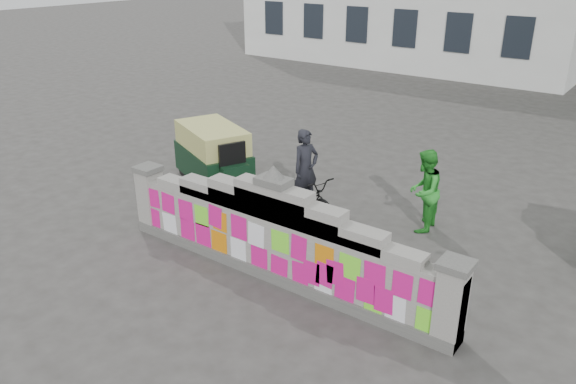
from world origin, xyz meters
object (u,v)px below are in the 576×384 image
at_px(rickshaw_left, 214,154).
at_px(cyclist_bike, 305,196).
at_px(cyclist_rider, 306,180).
at_px(pedestrian, 424,191).

bearing_deg(rickshaw_left, cyclist_bike, 17.96).
bearing_deg(cyclist_rider, pedestrian, -50.24).
distance_m(pedestrian, rickshaw_left, 5.00).
relative_size(pedestrian, rickshaw_left, 0.65).
bearing_deg(rickshaw_left, cyclist_rider, 17.96).
bearing_deg(rickshaw_left, pedestrian, 30.71).
relative_size(cyclist_rider, pedestrian, 0.99).
height_order(cyclist_bike, rickshaw_left, rickshaw_left).
height_order(cyclist_rider, rickshaw_left, cyclist_rider).
height_order(cyclist_rider, pedestrian, pedestrian).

